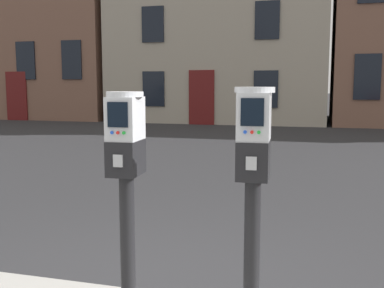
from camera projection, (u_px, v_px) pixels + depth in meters
name	position (u px, v px, depth m)	size (l,w,h in m)	color
parking_meter_near_kerb	(126.00, 165.00, 2.71)	(0.23, 0.26, 1.38)	black
parking_meter_twin_adjacent	(253.00, 168.00, 2.51)	(0.23, 0.26, 1.40)	black
townhouse_cream_stone	(226.00, 6.00, 20.38)	(8.88, 6.70, 10.02)	#9E9384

